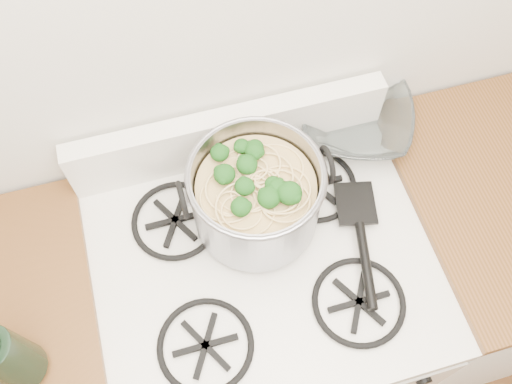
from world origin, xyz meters
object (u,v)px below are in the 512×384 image
stock_pot (256,197)px  bottle (0,355)px  gas_range (262,320)px  glass_bowl (355,124)px  spatula (356,202)px

stock_pot → bottle: size_ratio=1.21×
gas_range → glass_bowl: glass_bowl is taller
stock_pot → gas_range: bearing=-96.4°
gas_range → stock_pot: stock_pot is taller
gas_range → bottle: bearing=-169.9°
glass_bowl → bottle: 0.93m
gas_range → stock_pot: size_ratio=2.87×
stock_pot → glass_bowl: (0.30, 0.17, -0.08)m
spatula → glass_bowl: (0.07, 0.21, 0.00)m
gas_range → spatula: size_ratio=2.98×
stock_pot → glass_bowl: 0.36m
stock_pot → bottle: bearing=-159.4°
glass_bowl → gas_range: bearing=-138.6°
bottle → glass_bowl: bearing=7.1°
spatula → glass_bowl: glass_bowl is taller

